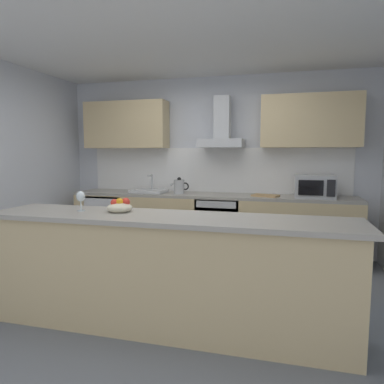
% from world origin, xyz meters
% --- Properties ---
extents(ground, '(5.57, 4.87, 0.02)m').
position_xyz_m(ground, '(0.00, 0.00, -0.01)').
color(ground, slate).
extents(ceiling, '(5.57, 4.87, 0.02)m').
position_xyz_m(ceiling, '(0.00, 0.00, 2.61)').
color(ceiling, white).
extents(wall_back, '(5.57, 0.12, 2.60)m').
position_xyz_m(wall_back, '(0.00, 2.00, 1.30)').
color(wall_back, silver).
rests_on(wall_back, ground).
extents(backsplash_tile, '(3.89, 0.02, 0.66)m').
position_xyz_m(backsplash_tile, '(0.00, 1.93, 1.23)').
color(backsplash_tile, white).
extents(counter_back, '(4.03, 0.60, 0.90)m').
position_xyz_m(counter_back, '(0.00, 1.62, 0.45)').
color(counter_back, '#D1B784').
rests_on(counter_back, ground).
extents(counter_island, '(3.09, 0.64, 0.97)m').
position_xyz_m(counter_island, '(0.12, -0.59, 0.49)').
color(counter_island, '#D1B784').
rests_on(counter_island, ground).
extents(upper_cabinets, '(3.97, 0.32, 0.70)m').
position_xyz_m(upper_cabinets, '(0.00, 1.77, 1.91)').
color(upper_cabinets, '#D1B784').
extents(oven, '(0.60, 0.62, 0.80)m').
position_xyz_m(oven, '(0.15, 1.59, 0.46)').
color(oven, slate).
rests_on(oven, ground).
extents(refrigerator, '(0.58, 0.60, 0.85)m').
position_xyz_m(refrigerator, '(-1.55, 1.59, 0.43)').
color(refrigerator, white).
rests_on(refrigerator, ground).
extents(microwave, '(0.50, 0.38, 0.30)m').
position_xyz_m(microwave, '(1.41, 1.56, 1.05)').
color(microwave, '#B7BABC').
rests_on(microwave, counter_back).
extents(sink, '(0.50, 0.40, 0.26)m').
position_xyz_m(sink, '(-0.92, 1.60, 0.93)').
color(sink, silver).
rests_on(sink, counter_back).
extents(kettle, '(0.29, 0.15, 0.24)m').
position_xyz_m(kettle, '(-0.43, 1.56, 1.01)').
color(kettle, '#B7BABC').
rests_on(kettle, counter_back).
extents(range_hood, '(0.62, 0.45, 0.72)m').
position_xyz_m(range_hood, '(0.15, 1.72, 1.79)').
color(range_hood, '#B7BABC').
extents(wine_glass, '(0.08, 0.08, 0.18)m').
position_xyz_m(wine_glass, '(-0.69, -0.56, 1.10)').
color(wine_glass, silver).
rests_on(wine_glass, counter_island).
extents(fruit_bowl, '(0.22, 0.22, 0.13)m').
position_xyz_m(fruit_bowl, '(-0.34, -0.51, 1.02)').
color(fruit_bowl, beige).
rests_on(fruit_bowl, counter_island).
extents(chopping_board, '(0.39, 0.31, 0.02)m').
position_xyz_m(chopping_board, '(0.79, 1.57, 0.91)').
color(chopping_board, tan).
rests_on(chopping_board, counter_back).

